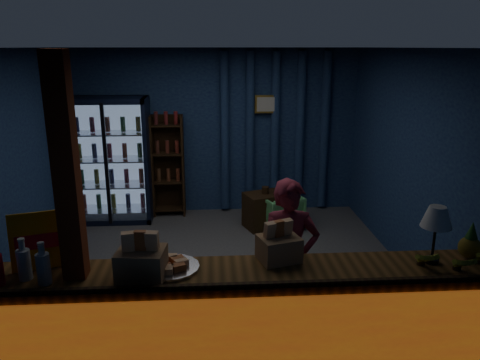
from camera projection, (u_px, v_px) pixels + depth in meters
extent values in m
plane|color=#515154|center=(215.00, 270.00, 5.67)|extent=(4.60, 4.60, 0.00)
plane|color=navy|center=(212.00, 132.00, 7.42)|extent=(4.60, 0.00, 4.60)
plane|color=navy|center=(216.00, 245.00, 3.20)|extent=(4.60, 0.00, 4.60)
plane|color=navy|center=(6.00, 170.00, 5.17)|extent=(0.00, 4.40, 4.40)
plane|color=navy|center=(410.00, 163.00, 5.46)|extent=(0.00, 4.40, 4.40)
plane|color=#472D19|center=(211.00, 48.00, 4.96)|extent=(4.60, 4.60, 0.00)
cube|color=brown|center=(217.00, 326.00, 3.72)|extent=(4.40, 0.55, 0.95)
cube|color=#EB481B|center=(218.00, 348.00, 3.44)|extent=(4.35, 0.02, 0.81)
cube|color=#31230F|center=(217.00, 286.00, 3.32)|extent=(4.40, 0.04, 0.04)
cube|color=maroon|center=(73.00, 232.00, 3.43)|extent=(0.16, 0.16, 2.60)
cube|color=black|center=(114.00, 156.00, 7.35)|extent=(1.20, 0.06, 1.90)
cube|color=black|center=(72.00, 161.00, 7.05)|extent=(0.06, 0.60, 1.90)
cube|color=black|center=(148.00, 160.00, 7.12)|extent=(0.06, 0.60, 1.90)
cube|color=black|center=(106.00, 100.00, 6.84)|extent=(1.20, 0.60, 0.08)
cube|color=black|center=(115.00, 217.00, 7.34)|extent=(1.20, 0.60, 0.08)
cube|color=#99B2D8|center=(113.00, 157.00, 7.30)|extent=(1.08, 0.02, 1.74)
cube|color=white|center=(107.00, 165.00, 6.82)|extent=(1.12, 0.02, 1.78)
cube|color=black|center=(106.00, 165.00, 6.80)|extent=(0.05, 0.05, 1.80)
cube|color=silver|center=(114.00, 209.00, 7.30)|extent=(1.08, 0.48, 0.02)
cylinder|color=#AB3018|center=(84.00, 202.00, 7.24)|extent=(0.07, 0.07, 0.22)
cylinder|color=#196529|center=(99.00, 201.00, 7.25)|extent=(0.07, 0.07, 0.22)
cylinder|color=#989017|center=(114.00, 201.00, 7.27)|extent=(0.07, 0.07, 0.22)
cylinder|color=navy|center=(128.00, 201.00, 7.28)|extent=(0.07, 0.07, 0.22)
cylinder|color=maroon|center=(143.00, 200.00, 7.30)|extent=(0.07, 0.07, 0.22)
cube|color=silver|center=(112.00, 184.00, 7.19)|extent=(1.08, 0.48, 0.02)
cylinder|color=#196529|center=(82.00, 177.00, 7.13)|extent=(0.07, 0.07, 0.22)
cylinder|color=#989017|center=(97.00, 176.00, 7.14)|extent=(0.07, 0.07, 0.22)
cylinder|color=navy|center=(112.00, 176.00, 7.16)|extent=(0.07, 0.07, 0.22)
cylinder|color=maroon|center=(127.00, 176.00, 7.17)|extent=(0.07, 0.07, 0.22)
cylinder|color=#AB3018|center=(141.00, 176.00, 7.19)|extent=(0.07, 0.07, 0.22)
cube|color=silver|center=(110.00, 159.00, 7.08)|extent=(1.08, 0.48, 0.02)
cylinder|color=#989017|center=(79.00, 151.00, 7.02)|extent=(0.07, 0.07, 0.22)
cylinder|color=navy|center=(95.00, 151.00, 7.03)|extent=(0.07, 0.07, 0.22)
cylinder|color=maroon|center=(110.00, 151.00, 7.05)|extent=(0.07, 0.07, 0.22)
cylinder|color=#AB3018|center=(125.00, 150.00, 7.06)|extent=(0.07, 0.07, 0.22)
cylinder|color=#196529|center=(140.00, 150.00, 7.08)|extent=(0.07, 0.07, 0.22)
cube|color=silver|center=(108.00, 133.00, 6.97)|extent=(1.08, 0.48, 0.02)
cylinder|color=navy|center=(77.00, 125.00, 6.91)|extent=(0.07, 0.07, 0.22)
cylinder|color=maroon|center=(92.00, 124.00, 6.92)|extent=(0.07, 0.07, 0.22)
cylinder|color=#AB3018|center=(108.00, 124.00, 6.94)|extent=(0.07, 0.07, 0.22)
cylinder|color=#196529|center=(123.00, 124.00, 6.95)|extent=(0.07, 0.07, 0.22)
cylinder|color=#989017|center=(138.00, 124.00, 6.97)|extent=(0.07, 0.07, 0.22)
cube|color=#31230F|center=(169.00, 164.00, 7.47)|extent=(0.50, 0.02, 1.60)
cube|color=#31230F|center=(153.00, 166.00, 7.33)|extent=(0.03, 0.28, 1.60)
cube|color=#31230F|center=(183.00, 166.00, 7.36)|extent=(0.03, 0.28, 1.60)
cube|color=#31230F|center=(170.00, 208.00, 7.54)|extent=(0.46, 0.26, 0.02)
cube|color=#31230F|center=(169.00, 181.00, 7.42)|extent=(0.46, 0.26, 0.02)
cube|color=#31230F|center=(168.00, 154.00, 7.29)|extent=(0.46, 0.26, 0.02)
cube|color=#31230F|center=(166.00, 125.00, 7.17)|extent=(0.46, 0.26, 0.02)
cylinder|color=navy|center=(225.00, 133.00, 7.38)|extent=(0.14, 0.14, 2.50)
cylinder|color=navy|center=(250.00, 133.00, 7.40)|extent=(0.14, 0.14, 2.50)
cylinder|color=navy|center=(275.00, 132.00, 7.43)|extent=(0.14, 0.14, 2.50)
cylinder|color=navy|center=(300.00, 132.00, 7.45)|extent=(0.14, 0.14, 2.50)
cylinder|color=navy|center=(325.00, 132.00, 7.48)|extent=(0.14, 0.14, 2.50)
cube|color=gold|center=(266.00, 104.00, 7.26)|extent=(0.36, 0.03, 0.28)
cube|color=silver|center=(267.00, 104.00, 7.24)|extent=(0.30, 0.01, 0.22)
imported|color=maroon|center=(289.00, 260.00, 4.24)|extent=(0.55, 0.37, 1.50)
imported|color=#63C76F|center=(279.00, 211.00, 6.92)|extent=(0.74, 0.75, 0.53)
cube|color=#31230F|center=(265.00, 210.00, 6.96)|extent=(0.69, 0.59, 0.53)
cylinder|color=#31230F|center=(265.00, 190.00, 6.87)|extent=(0.11, 0.11, 0.11)
cube|color=orange|center=(49.00, 239.00, 3.62)|extent=(0.57, 0.27, 0.45)
cube|color=red|center=(48.00, 240.00, 3.60)|extent=(0.46, 0.16, 0.11)
cylinder|color=silver|center=(24.00, 265.00, 3.44)|extent=(0.10, 0.10, 0.23)
cylinder|color=silver|center=(21.00, 244.00, 3.40)|extent=(0.04, 0.04, 0.09)
cylinder|color=white|center=(21.00, 240.00, 3.39)|extent=(0.05, 0.05, 0.02)
cylinder|color=silver|center=(44.00, 269.00, 3.38)|extent=(0.10, 0.10, 0.23)
cylinder|color=silver|center=(41.00, 248.00, 3.33)|extent=(0.04, 0.04, 0.09)
cylinder|color=white|center=(40.00, 243.00, 3.32)|extent=(0.05, 0.05, 0.02)
cube|color=tan|center=(142.00, 264.00, 3.46)|extent=(0.38, 0.32, 0.22)
cube|color=orange|center=(128.00, 241.00, 3.42)|extent=(0.10, 0.07, 0.14)
cube|color=orange|center=(140.00, 241.00, 3.41)|extent=(0.10, 0.07, 0.14)
cube|color=orange|center=(152.00, 241.00, 3.41)|extent=(0.10, 0.07, 0.14)
cube|color=tan|center=(279.00, 248.00, 3.75)|extent=(0.37, 0.34, 0.20)
cube|color=orange|center=(270.00, 231.00, 3.68)|extent=(0.09, 0.08, 0.13)
cube|color=orange|center=(279.00, 229.00, 3.71)|extent=(0.09, 0.08, 0.13)
cube|color=orange|center=(288.00, 228.00, 3.73)|extent=(0.09, 0.08, 0.13)
cylinder|color=silver|center=(170.00, 267.00, 3.62)|extent=(0.46, 0.46, 0.03)
cube|color=orange|center=(181.00, 263.00, 3.62)|extent=(0.10, 0.07, 0.05)
cube|color=orange|center=(179.00, 259.00, 3.68)|extent=(0.12, 0.12, 0.05)
cube|color=orange|center=(171.00, 258.00, 3.70)|extent=(0.07, 0.10, 0.05)
cube|color=orange|center=(162.00, 260.00, 3.67)|extent=(0.12, 0.12, 0.05)
cube|color=orange|center=(158.00, 263.00, 3.61)|extent=(0.10, 0.07, 0.05)
cube|color=orange|center=(161.00, 267.00, 3.55)|extent=(0.12, 0.12, 0.05)
cube|color=orange|center=(169.00, 268.00, 3.53)|extent=(0.07, 0.10, 0.05)
cube|color=orange|center=(177.00, 267.00, 3.56)|extent=(0.12, 0.12, 0.05)
cylinder|color=black|center=(432.00, 260.00, 3.73)|extent=(0.11, 0.11, 0.04)
cylinder|color=black|center=(434.00, 241.00, 3.69)|extent=(0.02, 0.02, 0.33)
cone|color=white|center=(437.00, 217.00, 3.63)|extent=(0.24, 0.24, 0.17)
sphere|color=olive|center=(470.00, 247.00, 3.78)|extent=(0.18, 0.18, 0.18)
cone|color=#245C1F|center=(472.00, 230.00, 3.74)|extent=(0.10, 0.10, 0.14)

